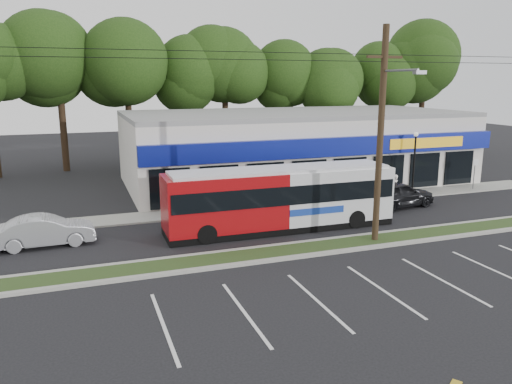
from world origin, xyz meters
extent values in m
plane|color=black|center=(0.00, 0.00, 0.00)|extent=(120.00, 120.00, 0.00)
cube|color=#223A17|center=(0.00, 1.00, 0.06)|extent=(40.00, 1.60, 0.12)
cube|color=#9E9E93|center=(0.00, 0.15, 0.07)|extent=(40.00, 0.25, 0.14)
cube|color=#9E9E93|center=(0.00, 1.85, 0.07)|extent=(40.00, 0.25, 0.14)
cube|color=#9E9E93|center=(5.00, 9.00, 0.05)|extent=(32.00, 2.20, 0.10)
cube|color=silver|center=(5.50, 16.00, 2.50)|extent=(25.00, 12.00, 5.00)
cube|color=navy|center=(5.50, 9.75, 3.40)|extent=(25.00, 0.50, 1.20)
cube|color=black|center=(5.50, 9.94, 1.40)|extent=(24.00, 0.12, 2.40)
cube|color=gold|center=(12.50, 9.48, 3.40)|extent=(6.00, 0.06, 0.70)
cube|color=gray|center=(5.50, 16.00, 5.15)|extent=(25.00, 12.00, 0.30)
cylinder|color=black|center=(3.00, 1.00, 5.00)|extent=(0.30, 0.30, 10.00)
cube|color=black|center=(3.00, 1.00, 8.60)|extent=(1.80, 0.12, 0.12)
cylinder|color=#59595E|center=(3.00, -0.20, 8.00)|extent=(0.10, 2.40, 0.10)
cube|color=#59595E|center=(3.00, -1.50, 7.90)|extent=(0.50, 0.25, 0.15)
cylinder|color=black|center=(0.00, 1.00, 8.70)|extent=(50.00, 0.02, 0.02)
cylinder|color=black|center=(0.00, 1.00, 8.40)|extent=(50.00, 0.02, 0.02)
cylinder|color=black|center=(11.00, 8.80, 2.00)|extent=(0.12, 0.12, 4.00)
sphere|color=silver|center=(11.00, 8.80, 4.10)|extent=(0.30, 0.30, 0.30)
cylinder|color=#59595E|center=(16.00, 8.60, 1.10)|extent=(0.06, 0.06, 2.20)
cube|color=white|center=(16.00, 8.55, 2.00)|extent=(0.45, 0.04, 0.45)
cylinder|color=black|center=(-11.00, 26.00, 2.86)|extent=(0.56, 0.56, 5.72)
sphere|color=#19320E|center=(-11.00, 26.00, 8.45)|extent=(6.76, 6.76, 6.76)
cylinder|color=black|center=(-6.00, 26.00, 2.86)|extent=(0.56, 0.56, 5.72)
sphere|color=#19320E|center=(-6.00, 26.00, 8.45)|extent=(6.76, 6.76, 6.76)
cylinder|color=black|center=(-1.00, 26.00, 2.86)|extent=(0.56, 0.56, 5.72)
sphere|color=#19320E|center=(-1.00, 26.00, 8.45)|extent=(6.76, 6.76, 6.76)
cylinder|color=black|center=(4.00, 26.00, 2.86)|extent=(0.56, 0.56, 5.72)
sphere|color=#19320E|center=(4.00, 26.00, 8.45)|extent=(6.76, 6.76, 6.76)
cylinder|color=black|center=(9.00, 26.00, 2.86)|extent=(0.56, 0.56, 5.72)
sphere|color=#19320E|center=(9.00, 26.00, 8.45)|extent=(6.76, 6.76, 6.76)
cylinder|color=black|center=(14.00, 26.00, 2.86)|extent=(0.56, 0.56, 5.72)
sphere|color=#19320E|center=(14.00, 26.00, 8.45)|extent=(6.76, 6.76, 6.76)
cylinder|color=black|center=(19.00, 26.00, 2.86)|extent=(0.56, 0.56, 5.72)
sphere|color=#19320E|center=(19.00, 26.00, 8.45)|extent=(6.76, 6.76, 6.76)
cylinder|color=black|center=(24.00, 26.00, 2.86)|extent=(0.56, 0.56, 5.72)
sphere|color=#19320E|center=(24.00, 26.00, 8.45)|extent=(6.76, 6.76, 6.76)
cube|color=#970B0F|center=(-3.46, 4.54, 1.72)|extent=(6.02, 2.57, 2.74)
cube|color=silver|center=(2.52, 4.46, 1.72)|extent=(6.02, 2.57, 2.74)
cube|color=black|center=(-0.47, 4.50, 0.19)|extent=(12.00, 2.59, 0.35)
cube|color=black|center=(-0.47, 4.50, 2.05)|extent=(11.76, 2.70, 0.95)
cube|color=black|center=(5.55, 4.43, 1.90)|extent=(0.09, 2.12, 1.40)
cube|color=#193899|center=(1.01, 3.22, 1.15)|extent=(2.99, 0.07, 0.35)
cube|color=silver|center=(-0.47, 4.50, 3.14)|extent=(11.40, 2.38, 0.18)
cylinder|color=black|center=(-4.67, 3.42, 0.48)|extent=(0.96, 0.29, 0.96)
cylinder|color=black|center=(-4.65, 5.68, 0.48)|extent=(0.96, 0.29, 0.96)
cylinder|color=black|center=(3.35, 3.33, 0.48)|extent=(0.96, 0.29, 0.96)
cylinder|color=black|center=(3.37, 5.58, 0.48)|extent=(0.96, 0.29, 0.96)
imported|color=black|center=(7.98, 6.27, 0.82)|extent=(5.05, 2.67, 1.64)
imported|color=#9EA0A6|center=(-11.83, 5.74, 0.73)|extent=(4.46, 1.71, 1.45)
imported|color=silver|center=(8.51, 7.39, 0.90)|extent=(0.76, 0.61, 1.81)
imported|color=#BCB5A9|center=(2.00, 7.76, 0.84)|extent=(0.86, 0.69, 1.68)
camera|label=1|loc=(-10.17, -18.58, 7.59)|focal=35.00mm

